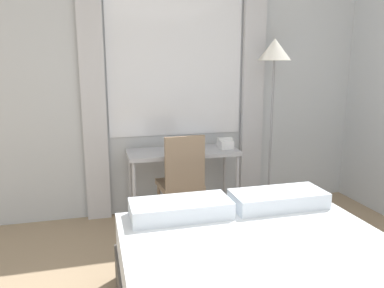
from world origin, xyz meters
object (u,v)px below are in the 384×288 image
object	(u,v)px
desk	(183,157)
desk_chair	(182,178)
book	(182,150)
standing_lamp	(274,67)
telephone	(225,144)

from	to	relation	value
desk	desk_chair	size ratio (longest dim) A/B	1.18
book	standing_lamp	bearing A→B (deg)	-1.79
desk	book	size ratio (longest dim) A/B	4.66
desk	telephone	bearing A→B (deg)	-1.29
desk_chair	book	xyz separation A→B (m)	(0.06, 0.22, 0.22)
standing_lamp	telephone	xyz separation A→B (m)	(-0.49, 0.06, -0.79)
book	telephone	bearing A→B (deg)	3.16
standing_lamp	book	bearing A→B (deg)	178.21
desk_chair	book	distance (m)	0.32
desk	standing_lamp	xyz separation A→B (m)	(0.94, -0.07, 0.91)
desk	standing_lamp	size ratio (longest dim) A/B	0.61
desk	book	xyz separation A→B (m)	(-0.01, -0.04, 0.09)
desk	standing_lamp	distance (m)	1.31
desk	book	world-z (taller)	book
standing_lamp	desk_chair	bearing A→B (deg)	-169.21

